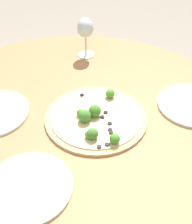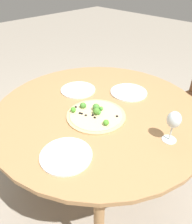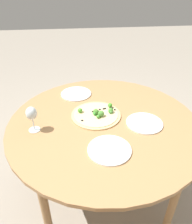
{
  "view_description": "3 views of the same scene",
  "coord_description": "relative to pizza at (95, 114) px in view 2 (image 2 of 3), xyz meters",
  "views": [
    {
      "loc": [
        0.72,
        0.21,
        1.43
      ],
      "look_at": [
        -0.05,
        0.07,
        0.77
      ],
      "focal_mm": 50.0,
      "sensor_mm": 36.0,
      "label": 1
    },
    {
      "loc": [
        -0.78,
        0.79,
        1.48
      ],
      "look_at": [
        -0.05,
        0.07,
        0.77
      ],
      "focal_mm": 35.0,
      "sensor_mm": 36.0,
      "label": 2
    },
    {
      "loc": [
        -0.18,
        -1.17,
        1.6
      ],
      "look_at": [
        -0.05,
        0.07,
        0.77
      ],
      "focal_mm": 35.0,
      "sensor_mm": 36.0,
      "label": 3
    }
  ],
  "objects": [
    {
      "name": "ground_plane",
      "position": [
        0.04,
        -0.07,
        -0.75
      ],
      "size": [
        12.0,
        12.0,
        0.0
      ],
      "primitive_type": "plane",
      "color": "gray"
    },
    {
      "name": "dining_table",
      "position": [
        0.04,
        -0.07,
        -0.08
      ],
      "size": [
        1.28,
        1.28,
        0.74
      ],
      "color": "#A87A4C",
      "rests_on": "ground_plane"
    },
    {
      "name": "pizza",
      "position": [
        0.0,
        0.0,
        0.0
      ],
      "size": [
        0.34,
        0.34,
        0.06
      ],
      "color": "tan",
      "rests_on": "dining_table"
    },
    {
      "name": "wine_glass",
      "position": [
        -0.41,
        -0.12,
        0.11
      ],
      "size": [
        0.07,
        0.07,
        0.17
      ],
      "color": "silver",
      "rests_on": "dining_table"
    },
    {
      "name": "plate_near",
      "position": [
        -0.13,
        0.32,
        -0.01
      ],
      "size": [
        0.24,
        0.24,
        0.01
      ],
      "color": "silver",
      "rests_on": "dining_table"
    },
    {
      "name": "plate_far",
      "position": [
        0.3,
        -0.13,
        -0.01
      ],
      "size": [
        0.24,
        0.24,
        0.01
      ],
      "color": "silver",
      "rests_on": "dining_table"
    },
    {
      "name": "plate_side",
      "position": [
        0.03,
        -0.35,
        -0.01
      ],
      "size": [
        0.25,
        0.25,
        0.01
      ],
      "color": "silver",
      "rests_on": "dining_table"
    }
  ]
}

